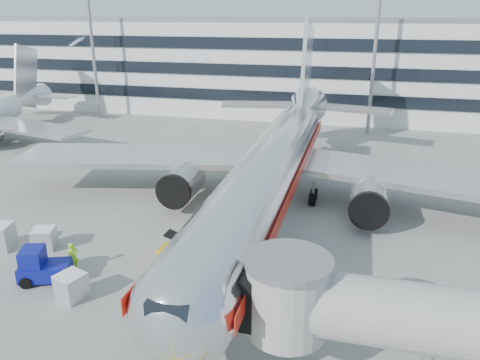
% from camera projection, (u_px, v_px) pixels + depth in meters
% --- Properties ---
extents(ground, '(180.00, 180.00, 0.00)m').
position_uv_depth(ground, '(242.00, 276.00, 31.03)').
color(ground, gray).
rests_on(ground, ground).
extents(lead_in_line, '(0.25, 70.00, 0.01)m').
position_uv_depth(lead_in_line, '(270.00, 216.00, 40.14)').
color(lead_in_line, yellow).
rests_on(lead_in_line, ground).
extents(main_jet, '(50.95, 48.70, 16.06)m').
position_uv_depth(main_jet, '(275.00, 163.00, 40.27)').
color(main_jet, silver).
rests_on(main_jet, ground).
extents(jet_bridge, '(17.80, 4.50, 7.00)m').
position_uv_depth(jet_bridge, '(476.00, 332.00, 19.56)').
color(jet_bridge, silver).
rests_on(jet_bridge, ground).
extents(terminal, '(150.00, 24.25, 15.60)m').
position_uv_depth(terminal, '(324.00, 65.00, 81.18)').
color(terminal, silver).
rests_on(terminal, ground).
extents(light_mast_west, '(2.40, 1.20, 25.45)m').
position_uv_depth(light_mast_west, '(90.00, 23.00, 72.50)').
color(light_mast_west, gray).
rests_on(light_mast_west, ground).
extents(light_mast_centre, '(2.40, 1.20, 25.45)m').
position_uv_depth(light_mast_centre, '(377.00, 25.00, 62.37)').
color(light_mast_centre, gray).
rests_on(light_mast_centre, ground).
extents(belt_loader, '(4.35, 1.73, 2.07)m').
position_uv_depth(belt_loader, '(188.00, 254.00, 32.70)').
color(belt_loader, '#EBA009').
rests_on(belt_loader, ground).
extents(baggage_tug, '(3.51, 2.81, 2.32)m').
position_uv_depth(baggage_tug, '(41.00, 267.00, 30.18)').
color(baggage_tug, navy).
rests_on(baggage_tug, ground).
extents(cargo_container_right, '(1.91, 1.91, 1.60)m').
position_uv_depth(cargo_container_right, '(44.00, 239.00, 34.39)').
color(cargo_container_right, silver).
rests_on(cargo_container_right, ground).
extents(cargo_container_front, '(1.95, 1.95, 1.64)m').
position_uv_depth(cargo_container_front, '(71.00, 286.00, 28.38)').
color(cargo_container_front, silver).
rests_on(cargo_container_front, ground).
extents(ramp_worker, '(0.79, 0.88, 2.03)m').
position_uv_depth(ramp_worker, '(73.00, 257.00, 31.40)').
color(ramp_worker, '#98EF19').
rests_on(ramp_worker, ground).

